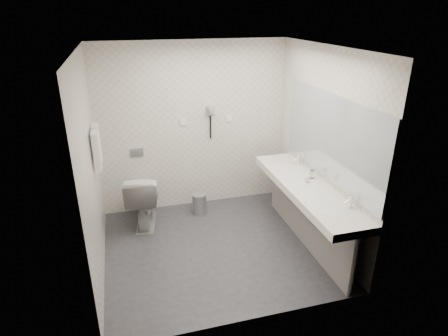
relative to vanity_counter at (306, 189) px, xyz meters
name	(u,v)px	position (x,y,z in m)	size (l,w,h in m)	color
floor	(216,247)	(-1.12, 0.20, -0.80)	(2.80, 2.80, 0.00)	#2E2E34
ceiling	(214,48)	(-1.12, 0.20, 1.70)	(2.80, 2.80, 0.00)	silver
wall_back	(193,128)	(-1.12, 1.50, 0.45)	(2.80, 2.80, 0.00)	beige
wall_front	(252,211)	(-1.12, -1.10, 0.45)	(2.80, 2.80, 0.00)	beige
wall_left	(91,171)	(-2.52, 0.20, 0.45)	(2.60, 2.60, 0.00)	beige
wall_right	(322,148)	(0.27, 0.20, 0.45)	(2.60, 2.60, 0.00)	beige
vanity_counter	(306,189)	(0.00, 0.00, 0.00)	(0.55, 2.20, 0.10)	silver
vanity_panel	(305,218)	(0.02, 0.00, -0.42)	(0.03, 2.15, 0.75)	gray
vanity_post_near	(353,266)	(0.05, -1.04, -0.42)	(0.06, 0.06, 0.75)	silver
vanity_post_far	(276,185)	(0.05, 1.04, -0.42)	(0.06, 0.06, 0.75)	silver
mirror	(331,138)	(0.26, 0.00, 0.65)	(0.02, 2.20, 1.05)	#B2BCC6
basin_near	(334,211)	(0.00, -0.65, 0.04)	(0.40, 0.31, 0.05)	white
basin_far	(285,167)	(0.00, 0.65, 0.04)	(0.40, 0.31, 0.05)	white
faucet_near	(351,201)	(0.19, -0.65, 0.12)	(0.04, 0.04, 0.15)	silver
faucet_far	(298,160)	(0.19, 0.65, 0.12)	(0.04, 0.04, 0.15)	silver
soap_bottle_a	(307,179)	(0.04, 0.07, 0.10)	(0.04, 0.04, 0.10)	beige
glass_left	(312,174)	(0.16, 0.17, 0.10)	(0.06, 0.06, 0.11)	silver
toilet	(143,198)	(-1.96, 1.07, -0.40)	(0.45, 0.79, 0.80)	white
flush_plate	(137,152)	(-1.98, 1.49, 0.15)	(0.18, 0.02, 0.12)	#B2B5BA
pedal_bin	(199,204)	(-1.14, 1.15, -0.65)	(0.22, 0.22, 0.31)	#B2B5BA
bin_lid	(199,194)	(-1.14, 1.15, -0.49)	(0.22, 0.22, 0.01)	#B2B5BA
towel_rail	(94,130)	(-2.47, 0.75, 0.75)	(0.02, 0.02, 0.62)	silver
towel_near	(97,151)	(-2.46, 0.61, 0.53)	(0.07, 0.24, 0.48)	silver
towel_far	(97,144)	(-2.46, 0.89, 0.53)	(0.07, 0.24, 0.48)	silver
dryer_cradle	(210,111)	(-0.88, 1.47, 0.70)	(0.10, 0.04, 0.14)	gray
dryer_barrel	(211,110)	(-0.88, 1.40, 0.73)	(0.08, 0.08, 0.14)	gray
dryer_cord	(211,127)	(-0.88, 1.46, 0.45)	(0.02, 0.02, 0.35)	black
switch_plate_a	(183,122)	(-1.27, 1.49, 0.55)	(0.09, 0.02, 0.09)	white
switch_plate_b	(229,119)	(-0.57, 1.49, 0.55)	(0.09, 0.02, 0.09)	white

